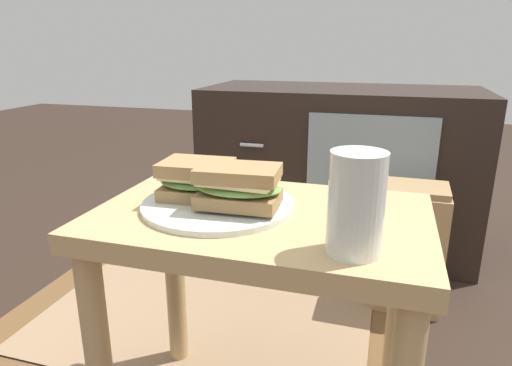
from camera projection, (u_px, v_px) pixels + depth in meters
The scene contains 8 objects.
side_table at pixel (261, 260), 0.79m from camera, with size 0.56×0.36×0.46m.
tv_cabinet at pixel (338, 167), 1.67m from camera, with size 0.96×0.46×0.58m.
area_rug at pixel (211, 308), 1.29m from camera, with size 1.08×0.83×0.01m.
plate at pixel (217, 205), 0.78m from camera, with size 0.26×0.26×0.01m, color silver.
sandwich_front at pixel (197, 179), 0.79m from camera, with size 0.14×0.11×0.07m.
sandwich_back at pixel (238, 186), 0.74m from camera, with size 0.15×0.10×0.07m.
beer_glass at pixel (356, 205), 0.59m from camera, with size 0.08×0.08×0.14m.
paper_bag at pixel (409, 247), 1.27m from camera, with size 0.19×0.14×0.37m.
Camera 1 is at (0.19, -0.69, 0.73)m, focal length 31.70 mm.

